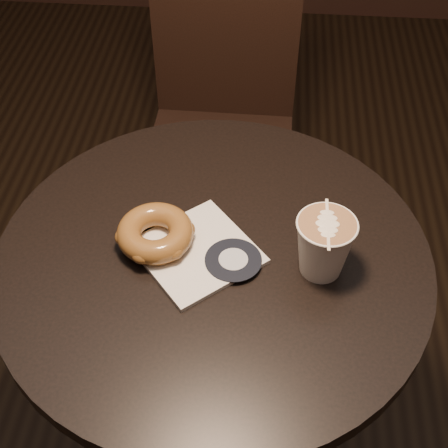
% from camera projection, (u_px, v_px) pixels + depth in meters
% --- Properties ---
extents(cafe_table, '(0.70, 0.70, 0.75)m').
position_uv_depth(cafe_table, '(214.00, 324.00, 1.14)').
color(cafe_table, black).
rests_on(cafe_table, ground).
extents(chair, '(0.38, 0.38, 0.96)m').
position_uv_depth(chair, '(223.00, 100.00, 1.65)').
color(chair, black).
rests_on(chair, ground).
extents(pastry_bag, '(0.23, 0.23, 0.01)m').
position_uv_depth(pastry_bag, '(197.00, 252.00, 0.99)').
color(pastry_bag, silver).
rests_on(pastry_bag, cafe_table).
extents(doughnut, '(0.12, 0.12, 0.04)m').
position_uv_depth(doughnut, '(155.00, 233.00, 0.99)').
color(doughnut, brown).
rests_on(doughnut, pastry_bag).
extents(latte_cup, '(0.09, 0.09, 0.10)m').
position_uv_depth(latte_cup, '(324.00, 247.00, 0.94)').
color(latte_cup, white).
rests_on(latte_cup, cafe_table).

